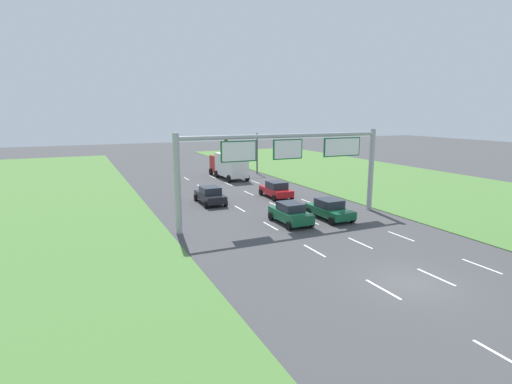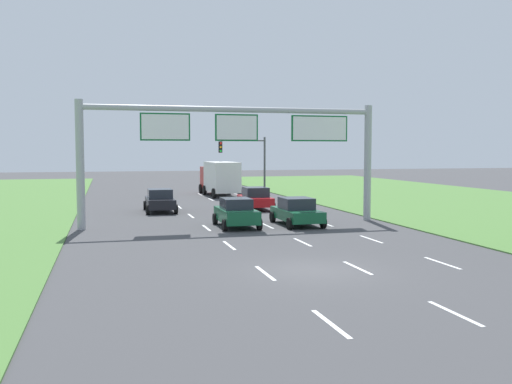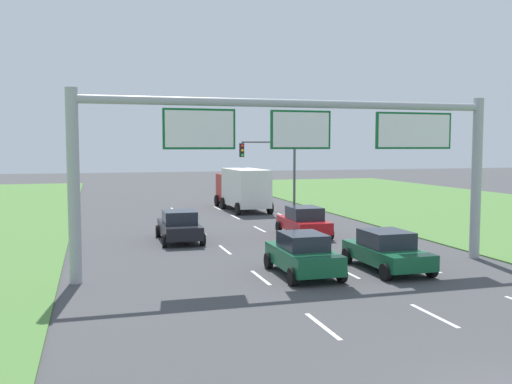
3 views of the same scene
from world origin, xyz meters
name	(u,v)px [view 1 (image 1 of 3)]	position (x,y,z in m)	size (l,w,h in m)	color
ground_plane	(410,283)	(0.00, 0.00, 0.00)	(200.00, 200.00, 0.00)	#424244
grass_verge_right	(497,203)	(21.00, 10.00, 0.03)	(24.00, 120.00, 0.06)	#4C7A38
lane_dashes_inner_left	(290,237)	(-1.75, 9.00, 0.00)	(0.14, 56.40, 0.01)	white
lane_dashes_inner_right	(333,231)	(1.75, 9.00, 0.00)	(0.14, 56.40, 0.01)	white
lane_dashes_slip	(371,225)	(5.25, 9.00, 0.00)	(0.14, 56.40, 0.01)	white
car_near_red	(291,213)	(-0.07, 11.95, 0.81)	(2.14, 4.04, 1.62)	#145633
car_lead_silver	(330,209)	(3.47, 11.91, 0.78)	(2.18, 4.36, 1.57)	#145633
car_mid_lane	(210,195)	(-3.47, 21.05, 0.80)	(2.14, 4.44, 1.60)	black
car_far_ahead	(276,190)	(3.36, 20.88, 0.81)	(2.21, 4.26, 1.62)	red
box_truck	(229,165)	(3.32, 34.07, 1.73)	(2.85, 7.80, 3.20)	#B21E19
sign_gantry	(288,157)	(0.26, 13.02, 4.95)	(17.24, 0.44, 7.00)	#9EA0A5
traffic_light_mast	(244,146)	(6.38, 36.09, 3.87)	(4.76, 0.49, 5.60)	#47494F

